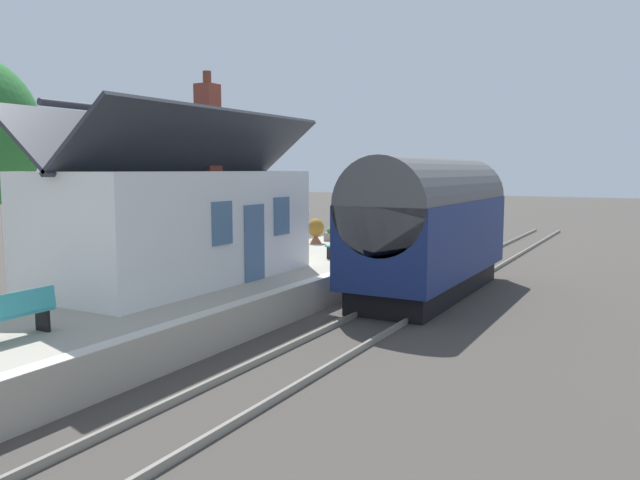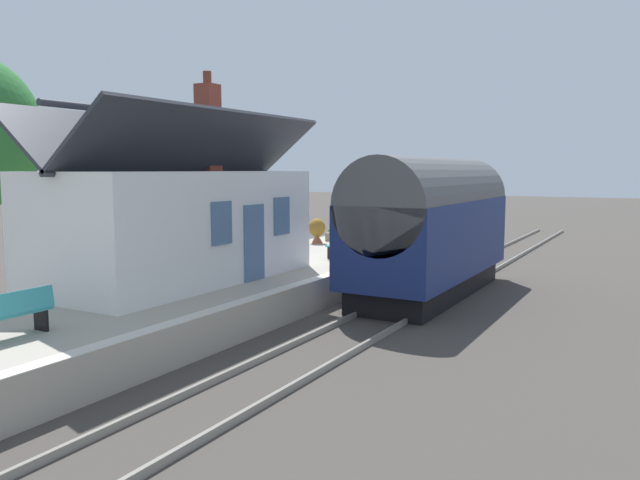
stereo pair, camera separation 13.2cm
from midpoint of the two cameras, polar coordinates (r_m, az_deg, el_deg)
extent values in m
plane|color=#423D38|center=(17.58, 3.98, -6.43)|extent=(160.00, 160.00, 0.00)
cube|color=#A39B8C|center=(19.31, -6.01, -3.93)|extent=(32.00, 5.39, 0.89)
cube|color=beige|center=(17.92, 0.58, -3.23)|extent=(32.00, 0.36, 0.02)
cube|color=gray|center=(16.96, 8.98, -6.73)|extent=(52.00, 0.08, 0.14)
cube|color=gray|center=(17.49, 4.52, -6.27)|extent=(52.00, 0.08, 0.14)
cube|color=black|center=(19.77, 9.88, -4.03)|extent=(7.60, 2.29, 0.70)
cube|color=navy|center=(19.55, 9.96, 0.30)|extent=(8.26, 2.70, 2.30)
cylinder|color=#515154|center=(19.46, 10.03, 3.67)|extent=(8.26, 2.65, 2.65)
cube|color=black|center=(20.01, 6.28, 1.33)|extent=(7.02, 0.03, 0.80)
cylinder|color=black|center=(22.09, 11.99, -2.96)|extent=(0.70, 2.16, 0.70)
cylinder|color=black|center=(17.49, 7.19, -5.36)|extent=(0.70, 2.16, 0.70)
cube|color=black|center=(23.47, 13.30, 2.23)|extent=(0.04, 2.16, 0.90)
cylinder|color=#F2EDCC|center=(23.57, 13.26, -0.13)|extent=(0.06, 0.24, 0.24)
cube|color=red|center=(23.67, 13.25, -1.22)|extent=(0.16, 2.56, 0.24)
cube|color=white|center=(17.38, -13.14, 1.26)|extent=(7.89, 3.70, 3.00)
cube|color=#2D3038|center=(16.72, -10.96, 8.79)|extent=(8.39, 2.11, 1.70)
cube|color=#2D3038|center=(17.96, -15.54, 8.50)|extent=(8.39, 2.11, 1.70)
cylinder|color=#2D3038|center=(17.37, -13.40, 11.06)|extent=(8.39, 0.16, 0.16)
cube|color=brown|center=(18.35, -10.54, 10.18)|extent=(0.56, 0.56, 2.49)
cylinder|color=brown|center=(18.50, -10.64, 14.58)|extent=(0.24, 0.24, 0.36)
cube|color=slate|center=(16.97, -6.33, -0.27)|extent=(0.90, 0.06, 2.10)
cube|color=slate|center=(15.79, -9.30, 1.55)|extent=(0.80, 0.05, 1.10)
cube|color=slate|center=(18.06, -3.78, 2.24)|extent=(0.80, 0.05, 1.10)
cube|color=teal|center=(21.55, 1.56, -0.39)|extent=(1.42, 0.46, 0.06)
cube|color=teal|center=(21.45, 2.00, 0.19)|extent=(1.40, 0.17, 0.40)
cube|color=black|center=(21.07, 0.92, -1.18)|extent=(0.08, 0.36, 0.44)
cube|color=black|center=(22.08, 2.17, -0.83)|extent=(0.08, 0.36, 0.44)
cube|color=teal|center=(12.53, -26.68, -6.14)|extent=(1.40, 0.40, 0.06)
cube|color=teal|center=(12.34, -26.26, -5.21)|extent=(1.40, 0.11, 0.40)
cube|color=black|center=(12.89, -24.57, -6.73)|extent=(0.06, 0.36, 0.44)
cylinder|color=black|center=(29.20, 5.97, 0.90)|extent=(0.36, 0.36, 0.40)
ellipsoid|color=olive|center=(29.17, 5.98, 1.57)|extent=(0.41, 0.41, 0.48)
cone|color=#BC353B|center=(29.16, 5.98, 1.86)|extent=(0.09, 0.09, 0.17)
cylinder|color=teal|center=(23.91, -2.10, -0.32)|extent=(0.33, 0.33, 0.40)
ellipsoid|color=#4C8C2D|center=(23.87, -2.11, 0.49)|extent=(0.40, 0.40, 0.48)
cone|color=#CA2A60|center=(23.86, -2.11, 0.82)|extent=(0.08, 0.08, 0.16)
cylinder|color=teal|center=(22.07, -3.05, -0.97)|extent=(0.50, 0.50, 0.34)
ellipsoid|color=#3D8438|center=(22.02, -3.06, 0.01)|extent=(0.59, 0.59, 0.49)
cube|color=gray|center=(26.68, 0.99, 0.35)|extent=(0.96, 0.32, 0.35)
ellipsoid|color=#3D8438|center=(26.65, 0.99, 0.97)|extent=(0.86, 0.29, 0.29)
cone|color=#9E5138|center=(25.60, -0.55, 0.16)|extent=(0.48, 0.48, 0.41)
cylinder|color=#9E5138|center=(25.62, -0.54, -0.23)|extent=(0.27, 0.27, 0.06)
ellipsoid|color=olive|center=(25.55, -0.55, 1.16)|extent=(0.69, 0.69, 0.76)
cone|color=#CC2541|center=(25.53, -0.55, 1.70)|extent=(0.12, 0.12, 0.28)
cylinder|color=black|center=(22.85, 5.85, 0.22)|extent=(0.06, 0.06, 1.10)
cylinder|color=black|center=(23.40, 6.43, 0.36)|extent=(0.06, 0.06, 1.10)
cube|color=maroon|center=(23.05, 6.17, 2.20)|extent=(0.90, 0.06, 0.44)
cube|color=black|center=(23.05, 6.17, 2.20)|extent=(0.96, 0.03, 0.50)
cylinder|color=#4C3828|center=(36.51, -10.90, 2.71)|extent=(0.37, 0.37, 3.17)
ellipsoid|color=#2D7233|center=(36.44, -10.99, 7.05)|extent=(3.68, 3.73, 3.36)
camera|label=1|loc=(0.07, -90.21, -0.02)|focal=34.54mm
camera|label=2|loc=(0.07, 89.79, 0.02)|focal=34.54mm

